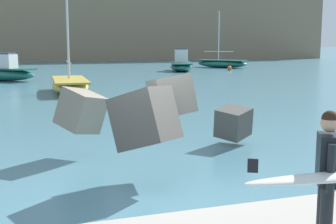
{
  "coord_description": "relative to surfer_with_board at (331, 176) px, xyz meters",
  "views": [
    {
      "loc": [
        -2.31,
        -7.95,
        2.79
      ],
      "look_at": [
        0.53,
        0.5,
        1.4
      ],
      "focal_mm": 48.31,
      "sensor_mm": 36.0,
      "label": 1
    }
  ],
  "objects": [
    {
      "name": "ground_plane",
      "position": [
        -1.04,
        3.84,
        -1.28
      ],
      "size": [
        400.0,
        400.0,
        0.0
      ],
      "primitive_type": "plane",
      "color": "#42707F"
    },
    {
      "name": "surfer_with_board",
      "position": [
        0.0,
        0.0,
        0.0
      ],
      "size": [
        2.0,
        1.56,
        1.78
      ],
      "color": "black",
      "rests_on": "walkway_path"
    },
    {
      "name": "boat_near_centre",
      "position": [
        -0.57,
        21.1,
        -0.84
      ],
      "size": [
        2.19,
        5.7,
        5.84
      ],
      "color": "#EAC64C",
      "rests_on": "ground"
    },
    {
      "name": "boat_mid_left",
      "position": [
        11.81,
        36.97,
        -0.62
      ],
      "size": [
        3.55,
        5.48,
        2.17
      ],
      "color": "#1E6656",
      "rests_on": "ground"
    },
    {
      "name": "boat_far_left",
      "position": [
        17.95,
        40.8,
        -0.8
      ],
      "size": [
        5.24,
        5.62,
        6.07
      ],
      "color": "#1E6656",
      "rests_on": "ground"
    },
    {
      "name": "mooring_buoy_inner",
      "position": [
        16.58,
        36.15,
        -1.06
      ],
      "size": [
        0.44,
        0.44,
        0.44
      ],
      "color": "#E54C1E",
      "rests_on": "ground"
    },
    {
      "name": "headland_bluff",
      "position": [
        10.69,
        81.95,
        5.39
      ],
      "size": [
        71.87,
        42.73,
        13.29
      ],
      "color": "#847056",
      "rests_on": "ground"
    }
  ]
}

